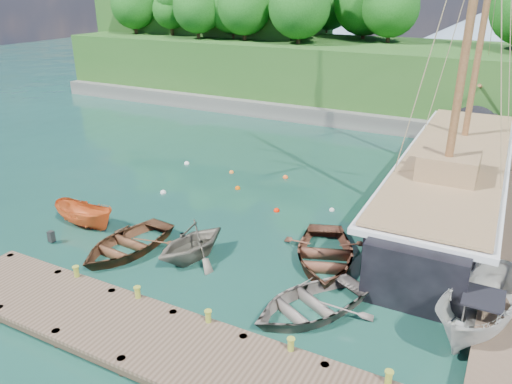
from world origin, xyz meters
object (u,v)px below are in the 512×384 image
Objects in this scene: rowboat_2 at (324,262)px; cabin_boat_white at (476,333)px; rowboat_1 at (192,258)px; motorboat_orange at (86,226)px; rowboat_0 at (127,251)px; rowboat_3 at (309,312)px; schooner at (452,183)px.

cabin_boat_white is (6.27, -1.95, 0.00)m from rowboat_2.
motorboat_orange is at bearing -168.04° from rowboat_1.
rowboat_0 is 8.89m from rowboat_3.
rowboat_1 is 14.58m from schooner.
rowboat_1 is 0.13× the size of schooner.
cabin_boat_white is at bearing 15.23° from rowboat_1.
cabin_boat_white is at bearing -37.44° from rowboat_2.
rowboat_0 is 17.13m from schooner.
cabin_boat_white reaches higher than rowboat_3.
schooner is (3.03, 12.66, 1.17)m from rowboat_3.
rowboat_1 is (2.93, 0.83, 0.00)m from rowboat_0.
rowboat_3 is 1.33× the size of motorboat_orange.
motorboat_orange is 0.13× the size of schooner.
motorboat_orange is 19.09m from schooner.
rowboat_2 is at bearing -76.99° from motorboat_orange.
rowboat_3 is at bearing -98.12° from rowboat_2.
rowboat_2 is at bearing 26.75° from rowboat_0.
schooner is (-2.48, 11.05, 1.17)m from cabin_boat_white.
schooner is at bearing 105.85° from rowboat_3.
rowboat_0 is 0.93× the size of rowboat_2.
schooner is at bearing -51.34° from motorboat_orange.
rowboat_3 is at bearing -94.03° from motorboat_orange.
rowboat_3 is 5.74m from cabin_boat_white.
rowboat_1 reaches higher than rowboat_2.
cabin_boat_white is (5.51, 1.61, 0.00)m from rowboat_3.
rowboat_1 is at bearing -89.01° from motorboat_orange.
cabin_boat_white is 11.39m from schooner.
motorboat_orange is (-12.32, 1.38, 0.00)m from rowboat_3.
cabin_boat_white is (14.39, 1.21, 0.00)m from rowboat_0.
rowboat_0 is 8.71m from rowboat_2.
motorboat_orange is (-3.45, 0.98, 0.00)m from rowboat_0.
schooner reaches higher than rowboat_0.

